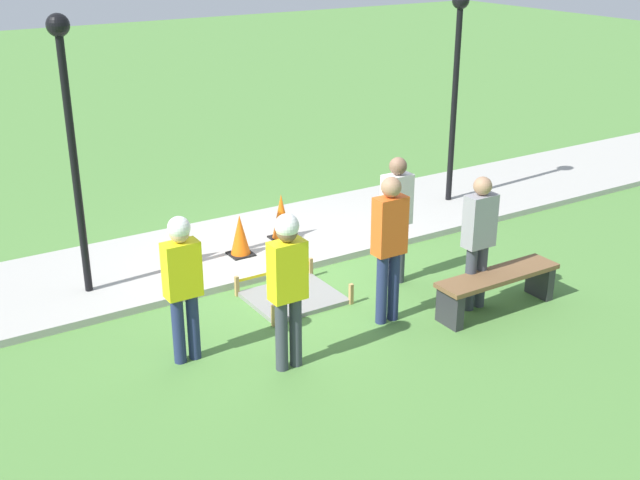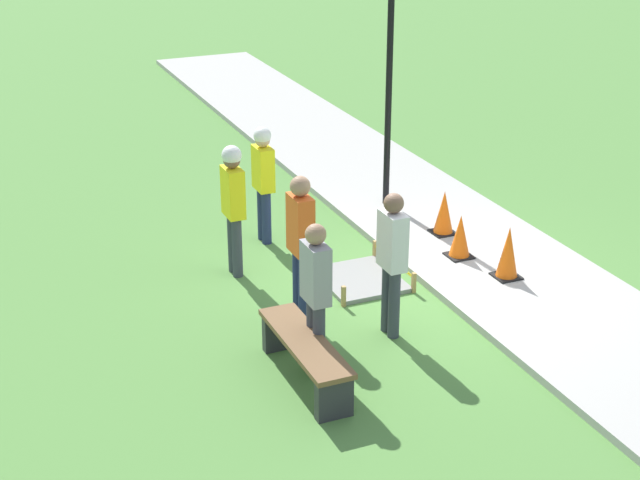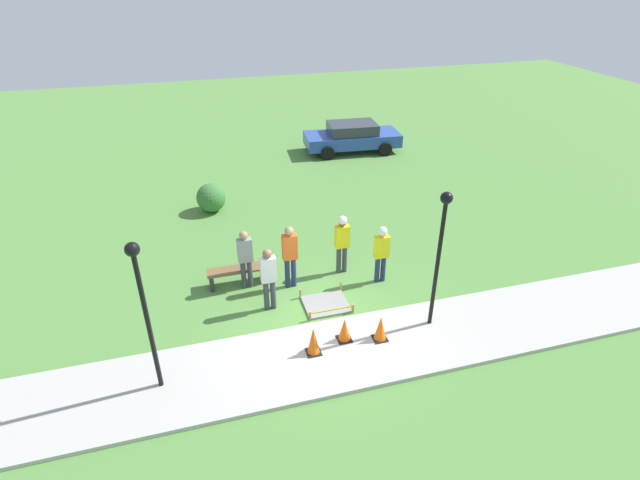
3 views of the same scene
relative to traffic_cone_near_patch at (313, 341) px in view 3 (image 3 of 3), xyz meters
name	(u,v)px [view 3 (image 3 of 3)]	position (x,y,z in m)	size (l,w,h in m)	color
ground_plane	(318,325)	(0.41, 1.05, -0.45)	(60.00, 60.00, 0.00)	#51843D
sidewalk	(332,355)	(0.41, -0.15, -0.40)	(28.00, 2.41, 0.10)	#ADAAA3
wet_concrete_patch	(326,304)	(0.83, 1.76, -0.42)	(1.20, 1.06, 0.28)	gray
traffic_cone_near_patch	(313,341)	(0.00, 0.00, 0.00)	(0.34, 0.34, 0.72)	black
traffic_cone_far_patch	(344,329)	(0.83, 0.24, -0.05)	(0.34, 0.34, 0.62)	black
traffic_cone_sidewalk_edge	(380,328)	(1.65, 0.02, -0.03)	(0.34, 0.34, 0.66)	black
park_bench	(239,273)	(-1.23, 3.40, -0.09)	(1.76, 0.44, 0.52)	#2D2D33
worker_supervisor	(342,239)	(1.73, 3.21, 0.64)	(0.40, 0.26, 1.83)	#383D47
worker_assistant	(382,250)	(2.63, 2.46, 0.58)	(0.40, 0.25, 1.74)	navy
bystander_in_orange_shirt	(290,253)	(0.14, 2.90, 0.63)	(0.40, 0.25, 1.88)	navy
bystander_in_gray_shirt	(269,276)	(-0.61, 2.05, 0.57)	(0.40, 0.24, 1.80)	#383D47
bystander_in_white_shirt	(245,256)	(-1.04, 3.20, 0.55)	(0.40, 0.23, 1.77)	#383D47
lamppost_near	(441,241)	(3.08, 0.25, 2.01)	(0.28, 0.28, 3.57)	black
lamppost_far	(142,296)	(-3.40, -0.06, 1.98)	(0.28, 0.28, 3.51)	black
parked_car_blue	(352,137)	(5.46, 13.02, 0.25)	(4.54, 2.27, 1.36)	#28479E
shrub_rounded_near	(211,198)	(-1.53, 8.34, 0.07)	(1.05, 1.05, 1.05)	#387033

